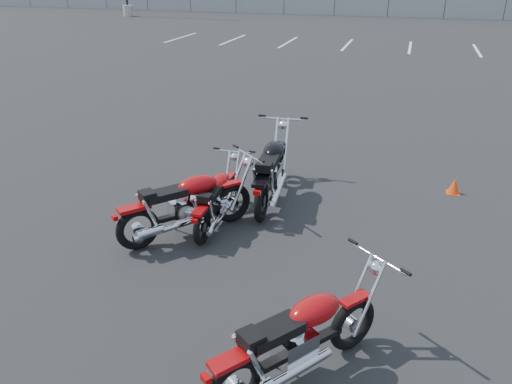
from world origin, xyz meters
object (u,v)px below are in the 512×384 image
(motorcycle_front_red, at_px, (186,205))
(motorcycle_second_black, at_px, (272,171))
(motorcycle_third_red, at_px, (217,199))
(motorcycle_rear_red, at_px, (299,339))

(motorcycle_front_red, relative_size, motorcycle_second_black, 0.83)
(motorcycle_front_red, relative_size, motorcycle_third_red, 1.05)
(motorcycle_front_red, bearing_deg, motorcycle_second_black, 61.24)
(motorcycle_second_black, distance_m, motorcycle_third_red, 1.23)
(motorcycle_front_red, distance_m, motorcycle_rear_red, 3.15)
(motorcycle_front_red, xyz_separation_m, motorcycle_third_red, (0.30, 0.46, -0.08))
(motorcycle_second_black, bearing_deg, motorcycle_front_red, -118.76)
(motorcycle_second_black, height_order, motorcycle_rear_red, motorcycle_second_black)
(motorcycle_front_red, relative_size, motorcycle_rear_red, 1.04)
(motorcycle_rear_red, bearing_deg, motorcycle_third_red, 124.38)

